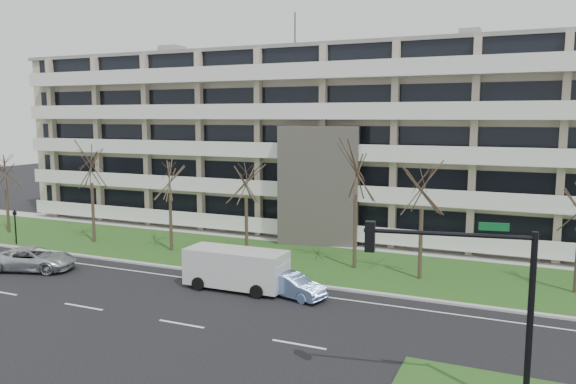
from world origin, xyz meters
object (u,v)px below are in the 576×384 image
at_px(silver_pickup, 34,259).
at_px(white_van, 237,266).
at_px(traffic_signal, 472,290).
at_px(pedestrian_signal, 15,223).
at_px(blue_sedan, 292,285).

relative_size(silver_pickup, white_van, 0.90).
distance_m(traffic_signal, pedestrian_signal, 36.14).
xyz_separation_m(traffic_signal, pedestrian_signal, (-34.16, 11.54, -2.40)).
height_order(silver_pickup, white_van, white_van).
bearing_deg(traffic_signal, blue_sedan, 129.88).
relative_size(silver_pickup, blue_sedan, 1.34).
xyz_separation_m(silver_pickup, blue_sedan, (17.15, 1.67, -0.09)).
distance_m(white_van, traffic_signal, 16.16).
relative_size(white_van, pedestrian_signal, 2.16).
bearing_deg(white_van, pedestrian_signal, 171.46).
bearing_deg(silver_pickup, pedestrian_signal, 39.14).
height_order(silver_pickup, pedestrian_signal, pedestrian_signal).
bearing_deg(pedestrian_signal, silver_pickup, -16.67).
xyz_separation_m(white_van, traffic_signal, (13.40, -8.60, 2.77)).
relative_size(blue_sedan, pedestrian_signal, 1.45).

